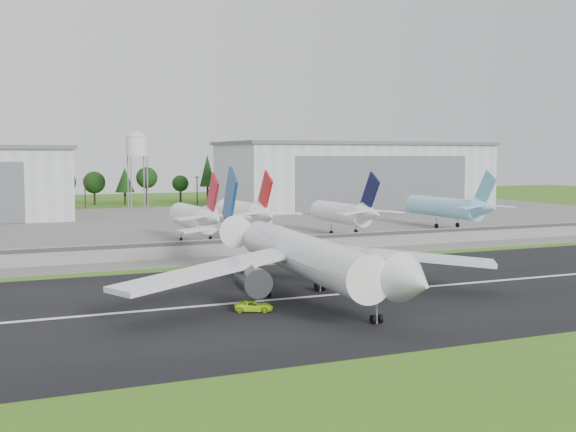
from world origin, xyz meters
name	(u,v)px	position (x,y,z in m)	size (l,w,h in m)	color
ground	(447,301)	(0.00, 0.00, 0.00)	(600.00, 600.00, 0.00)	#2E6517
runway	(408,289)	(0.00, 10.00, 0.05)	(320.00, 60.00, 0.10)	black
runway_centerline	(408,288)	(0.00, 10.00, 0.11)	(220.00, 1.00, 0.02)	white
apron	(201,225)	(0.00, 120.00, 0.05)	(320.00, 150.00, 0.10)	slate
blast_fence	(290,244)	(0.00, 54.99, 1.81)	(240.00, 0.61, 3.50)	gray
hangar_east	(355,175)	(75.00, 164.92, 12.63)	(102.00, 47.00, 25.20)	silver
water_tower	(137,143)	(-5.00, 185.00, 24.55)	(8.40, 8.40, 29.40)	#99999E
utility_poles	(143,207)	(0.00, 200.00, 0.00)	(230.00, 3.00, 12.00)	black
treeline	(135,204)	(0.00, 215.00, 0.00)	(320.00, 16.00, 22.00)	black
main_airliner	(305,264)	(-17.39, 9.57, 4.89)	(57.10, 59.26, 18.17)	white
ground_vehicle	(254,306)	(-27.09, 4.14, 0.79)	(2.28, 4.95, 1.37)	#BBEE1C
parked_jet_red_a	(197,217)	(-13.61, 76.55, 6.08)	(7.36, 31.29, 16.58)	white
parked_jet_red_b	(247,214)	(-1.61, 76.59, 6.41)	(7.36, 31.29, 16.94)	white
parked_jet_navy	(347,213)	(24.71, 76.52, 5.93)	(7.36, 31.29, 16.41)	white
parked_jet_skyblue	(451,207)	(59.55, 81.54, 6.02)	(7.36, 37.29, 16.57)	#8ED6F6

